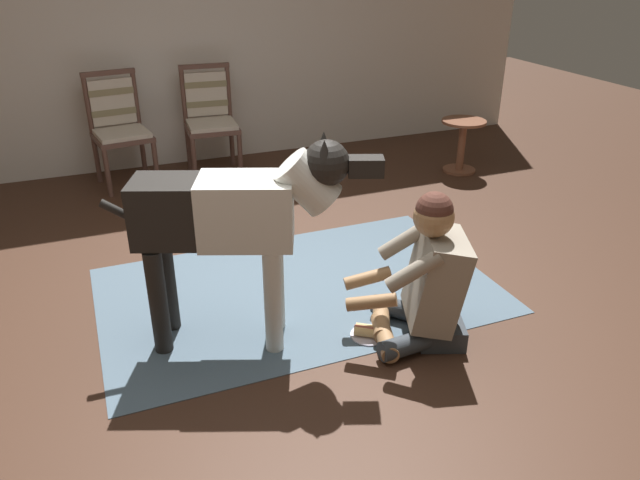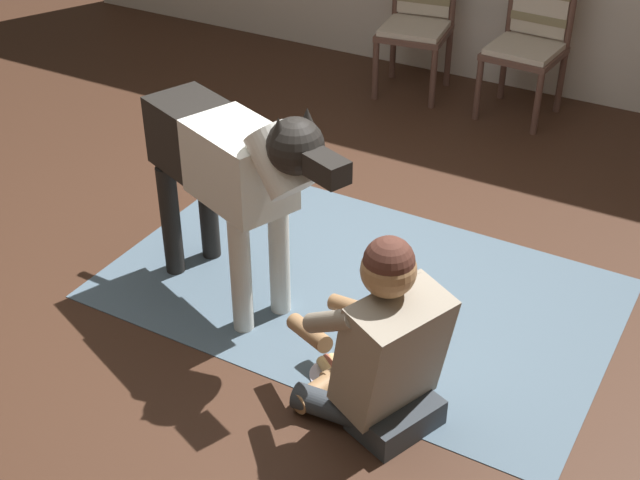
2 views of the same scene
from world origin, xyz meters
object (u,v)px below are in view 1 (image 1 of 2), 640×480
large_dog (235,217)px  round_side_table (462,141)px  dining_chair_left_of_pair (118,124)px  person_sitting_on_floor (426,281)px  hot_dog_on_plate (369,332)px  dining_chair_right_of_pair (210,115)px

large_dog → round_side_table: large_dog is taller
dining_chair_left_of_pair → round_side_table: bearing=-16.4°
person_sitting_on_floor → hot_dog_on_plate: size_ratio=4.12×
dining_chair_left_of_pair → person_sitting_on_floor: (1.27, -3.12, -0.19)m
dining_chair_left_of_pair → large_dog: 2.79m
dining_chair_left_of_pair → person_sitting_on_floor: bearing=-67.9°
dining_chair_left_of_pair → round_side_table: 3.12m
person_sitting_on_floor → dining_chair_left_of_pair: bearing=112.1°
round_side_table → large_dog: bearing=-144.5°
dining_chair_right_of_pair → person_sitting_on_floor: size_ratio=1.14×
dining_chair_right_of_pair → hot_dog_on_plate: 3.07m
dining_chair_right_of_pair → round_side_table: dining_chair_right_of_pair is taller
dining_chair_left_of_pair → hot_dog_on_plate: dining_chair_left_of_pair is taller
hot_dog_on_plate → dining_chair_right_of_pair: bearing=93.5°
large_dog → dining_chair_left_of_pair: bearing=97.0°
dining_chair_left_of_pair → dining_chair_right_of_pair: (0.81, 0.00, 0.00)m
dining_chair_right_of_pair → round_side_table: 2.36m
dining_chair_left_of_pair → large_dog: (0.34, -2.76, 0.19)m
dining_chair_right_of_pair → person_sitting_on_floor: (0.46, -3.12, -0.19)m
person_sitting_on_floor → hot_dog_on_plate: bearing=158.9°
large_dog → hot_dog_on_plate: 0.99m
round_side_table → dining_chair_left_of_pair: bearing=163.6°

